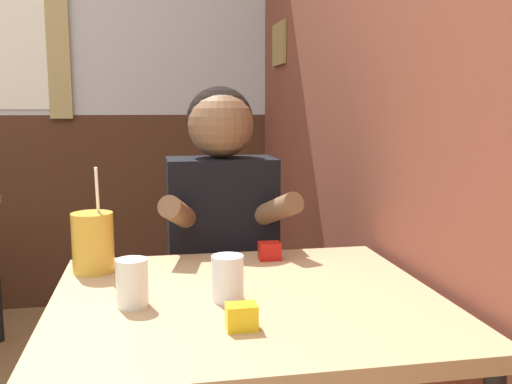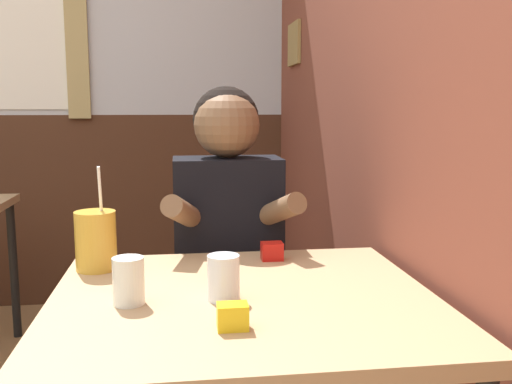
% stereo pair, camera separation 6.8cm
% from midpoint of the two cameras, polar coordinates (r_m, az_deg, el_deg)
% --- Properties ---
extents(brick_wall_right, '(0.08, 4.41, 2.70)m').
position_cam_midpoint_polar(brick_wall_right, '(2.24, 7.05, 13.69)').
color(brick_wall_right, brown).
rests_on(brick_wall_right, ground_plane).
extents(back_wall, '(5.55, 0.09, 2.70)m').
position_cam_midpoint_polar(back_wall, '(3.43, -21.93, 11.48)').
color(back_wall, silver).
rests_on(back_wall, ground_plane).
extents(main_table, '(0.87, 0.79, 0.72)m').
position_cam_midpoint_polar(main_table, '(1.34, -2.40, -13.27)').
color(main_table, tan).
rests_on(main_table, ground_plane).
extents(person_seated, '(0.42, 0.41, 1.21)m').
position_cam_midpoint_polar(person_seated, '(1.86, -4.47, -7.19)').
color(person_seated, black).
rests_on(person_seated, ground_plane).
extents(cocktail_pitcher, '(0.11, 0.11, 0.27)m').
position_cam_midpoint_polar(cocktail_pitcher, '(1.55, -17.22, -4.82)').
color(cocktail_pitcher, gold).
rests_on(cocktail_pitcher, main_table).
extents(glass_near_pitcher, '(0.07, 0.07, 0.10)m').
position_cam_midpoint_polar(glass_near_pitcher, '(1.28, -4.40, -8.59)').
color(glass_near_pitcher, silver).
rests_on(glass_near_pitcher, main_table).
extents(glass_center, '(0.07, 0.07, 0.10)m').
position_cam_midpoint_polar(glass_center, '(1.27, -13.80, -8.82)').
color(glass_center, silver).
rests_on(glass_center, main_table).
extents(condiment_ketchup, '(0.06, 0.04, 0.05)m').
position_cam_midpoint_polar(condiment_ketchup, '(1.60, 0.14, -5.93)').
color(condiment_ketchup, '#B7140F').
rests_on(condiment_ketchup, main_table).
extents(condiment_mustard, '(0.06, 0.04, 0.05)m').
position_cam_midpoint_polar(condiment_mustard, '(1.12, -3.23, -12.37)').
color(condiment_mustard, yellow).
rests_on(condiment_mustard, main_table).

